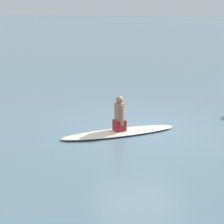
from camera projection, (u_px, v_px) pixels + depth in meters
The scene contains 3 objects.
ground_plane at pixel (141, 129), 11.35m from camera, with size 400.00×400.00×0.00m, color slate.
surfboard at pixel (119, 132), 10.83m from camera, with size 3.33×0.70×0.11m, color silver.
person_paddler at pixel (120, 115), 10.70m from camera, with size 0.36×0.43×0.98m.
Camera 1 is at (2.98, 10.46, 3.37)m, focal length 62.53 mm.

